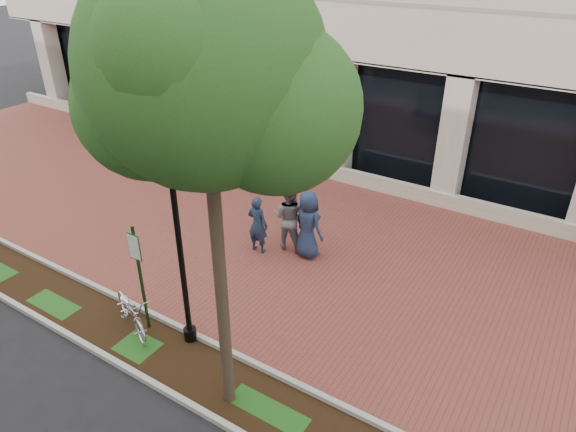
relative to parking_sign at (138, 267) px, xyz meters
The scene contains 12 objects.
ground 5.38m from the parking_sign, 70.65° to the left, with size 120.00×120.00×0.00m, color black.
brick_plaza 5.38m from the parking_sign, 70.65° to the left, with size 40.00×9.00×0.01m, color brown.
planting_strip 2.41m from the parking_sign, 14.06° to the right, with size 40.00×1.50×0.01m, color black.
curb_plaza_side 2.35m from the parking_sign, 10.88° to the left, with size 40.00×0.12×0.12m, color #A4A49B.
curb_street_side 2.61m from the parking_sign, 34.72° to the right, with size 40.00×0.12×0.12m, color #A4A49B.
parking_sign is the anchor object (origin of this frame).
lamppost 1.38m from the parking_sign, 12.04° to the left, with size 0.36×0.36×4.46m.
street_tree 5.25m from the parking_sign, 11.58° to the right, with size 4.01×3.35×7.93m.
locked_bicycle 1.24m from the parking_sign, 148.35° to the right, with size 0.63×1.80×0.94m, color silver.
pedestrian_left 4.05m from the parking_sign, 86.58° to the left, with size 0.61×0.40×1.67m, color #1B2A44.
pedestrian_mid 4.70m from the parking_sign, 79.16° to the left, with size 0.95×0.74×1.95m, color slate.
pedestrian_right 4.81m from the parking_sign, 71.52° to the left, with size 0.94×0.61×1.92m, color #1E2D4D.
Camera 1 is at (5.74, -10.67, 7.82)m, focal length 32.00 mm.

